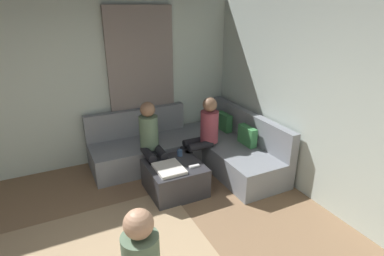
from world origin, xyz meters
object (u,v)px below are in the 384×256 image
object	(u,v)px
person_on_couch_back	(204,132)
person_on_couch_side	(151,139)
game_remote	(194,166)
sectional_couch	(193,148)
ottoman	(175,178)
coffee_mug	(180,153)

from	to	relation	value
person_on_couch_back	person_on_couch_side	bearing A→B (deg)	82.87
game_remote	sectional_couch	bearing A→B (deg)	154.32
ottoman	person_on_couch_side	distance (m)	0.67
person_on_couch_side	coffee_mug	bearing A→B (deg)	144.35
sectional_couch	person_on_couch_back	xyz separation A→B (m)	(0.25, 0.06, 0.38)
coffee_mug	ottoman	bearing A→B (deg)	-39.29
coffee_mug	game_remote	bearing A→B (deg)	5.71
person_on_couch_back	ottoman	bearing A→B (deg)	119.01
sectional_couch	coffee_mug	bearing A→B (deg)	-46.90
person_on_couch_back	person_on_couch_side	distance (m)	0.83
ottoman	coffee_mug	size ratio (longest dim) A/B	8.00
ottoman	game_remote	world-z (taller)	game_remote
sectional_couch	person_on_couch_side	bearing A→B (deg)	-79.10
ottoman	person_on_couch_back	xyz separation A→B (m)	(-0.36, 0.66, 0.45)
game_remote	person_on_couch_side	xyz separation A→B (m)	(-0.65, -0.39, 0.23)
sectional_couch	game_remote	size ratio (longest dim) A/B	17.00
ottoman	coffee_mug	bearing A→B (deg)	140.71
ottoman	person_on_couch_back	world-z (taller)	person_on_couch_back
sectional_couch	person_on_couch_side	distance (m)	0.87
ottoman	person_on_couch_side	bearing A→B (deg)	-160.55
coffee_mug	person_on_couch_back	bearing A→B (deg)	106.85
coffee_mug	game_remote	xyz separation A→B (m)	(0.40, 0.04, -0.04)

